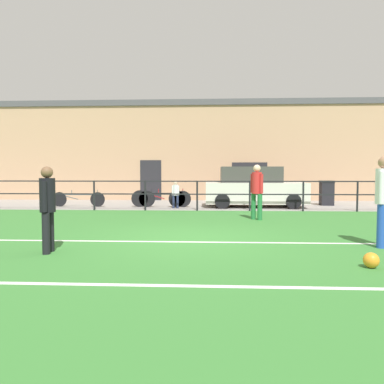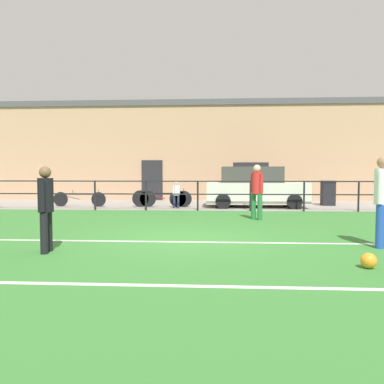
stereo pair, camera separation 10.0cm
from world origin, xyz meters
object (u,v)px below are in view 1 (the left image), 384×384
player_striker (257,189)px  soccer_ball_match (371,260)px  spectator_child (175,193)px  trash_bin_0 (327,193)px  bicycle_parked_1 (165,199)px  player_goalkeeper (48,204)px  bicycle_parked_2 (78,199)px  player_winger (384,196)px  parked_car_red (254,188)px  bicycle_parked_0 (158,198)px

player_striker → soccer_ball_match: size_ratio=7.14×
spectator_child → trash_bin_0: 6.70m
bicycle_parked_1 → player_striker: bearing=-48.5°
player_goalkeeper → bicycle_parked_2: player_goalkeeper is taller
player_winger → bicycle_parked_2: bearing=-93.2°
player_goalkeeper → spectator_child: player_goalkeeper is taller
parked_car_red → soccer_ball_match: bearing=-86.2°
player_striker → player_winger: 4.52m
player_winger → bicycle_parked_1: size_ratio=0.81×
parked_car_red → bicycle_parked_1: (-3.73, -0.30, -0.44)m
player_winger → spectator_child: bearing=-108.9°
player_striker → bicycle_parked_1: (-3.34, 3.77, -0.59)m
player_goalkeeper → player_striker: 6.58m
soccer_ball_match → parked_car_red: (-0.65, 9.79, 0.69)m
player_winger → bicycle_parked_0: 9.65m
player_striker → trash_bin_0: size_ratio=1.57×
soccer_ball_match → bicycle_parked_2: (-8.05, 9.49, 0.22)m
player_goalkeeper → soccer_ball_match: (5.41, -0.80, -0.77)m
bicycle_parked_0 → soccer_ball_match: bearing=-63.9°
player_winger → trash_bin_0: size_ratio=1.64×
player_striker → trash_bin_0: player_striker is taller
parked_car_red → trash_bin_0: bearing=14.5°
parked_car_red → trash_bin_0: (3.27, 0.85, -0.24)m
soccer_ball_match → bicycle_parked_2: bicycle_parked_2 is taller
bicycle_parked_2 → trash_bin_0: (10.67, 1.15, 0.23)m
player_striker → soccer_ball_match: 5.87m
parked_car_red → bicycle_parked_1: size_ratio=1.89×
soccer_ball_match → parked_car_red: parked_car_red is taller
bicycle_parked_1 → trash_bin_0: (7.00, 1.15, 0.19)m
bicycle_parked_1 → bicycle_parked_2: size_ratio=0.97×
parked_car_red → bicycle_parked_2: 7.42m
parked_car_red → bicycle_parked_1: parked_car_red is taller
bicycle_parked_2 → trash_bin_0: trash_bin_0 is taller
player_winger → bicycle_parked_0: player_winger is taller
soccer_ball_match → spectator_child: size_ratio=0.22×
parked_car_red → bicycle_parked_2: parked_car_red is taller
spectator_child → bicycle_parked_2: bearing=-3.6°
spectator_child → soccer_ball_match: bearing=116.3°
player_striker → player_winger: (1.95, -4.08, 0.04)m
player_goalkeeper → bicycle_parked_1: 8.77m
soccer_ball_match → trash_bin_0: 10.96m
player_goalkeeper → bicycle_parked_0: size_ratio=0.69×
bicycle_parked_0 → bicycle_parked_1: bearing=-0.0°
player_goalkeeper → trash_bin_0: (8.03, 9.84, -0.32)m
player_goalkeeper → spectator_child: size_ratio=1.43×
player_striker → bicycle_parked_2: size_ratio=0.76×
player_goalkeeper → player_striker: bearing=-47.5°
soccer_ball_match → spectator_child: bearing=113.3°
bicycle_parked_2 → player_winger: bearing=-41.2°
spectator_child → bicycle_parked_1: bearing=-41.0°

